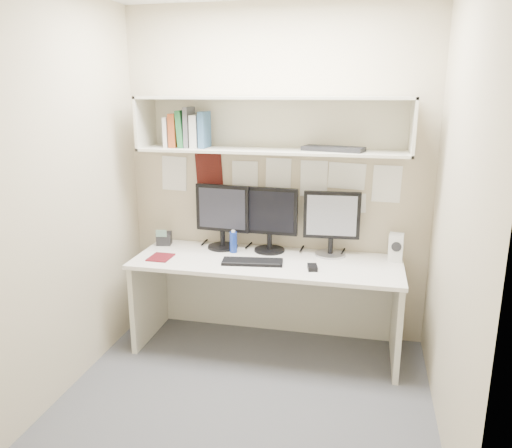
% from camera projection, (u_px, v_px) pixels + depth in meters
% --- Properties ---
extents(floor, '(2.40, 2.00, 0.01)m').
position_uv_depth(floor, '(247.00, 394.00, 3.32)').
color(floor, '#494A4F').
rests_on(floor, ground).
extents(wall_back, '(2.40, 0.02, 2.60)m').
position_uv_depth(wall_back, '(276.00, 177.00, 3.93)').
color(wall_back, tan).
rests_on(wall_back, ground).
extents(wall_front, '(2.40, 0.02, 2.60)m').
position_uv_depth(wall_front, '(189.00, 256.00, 2.05)').
color(wall_front, tan).
rests_on(wall_front, ground).
extents(wall_left, '(0.02, 2.00, 2.60)m').
position_uv_depth(wall_left, '(67.00, 195.00, 3.24)').
color(wall_left, tan).
rests_on(wall_left, ground).
extents(wall_right, '(0.02, 2.00, 2.60)m').
position_uv_depth(wall_right, '(458.00, 215.00, 2.74)').
color(wall_right, tan).
rests_on(wall_right, ground).
extents(desk, '(2.00, 0.70, 0.73)m').
position_uv_depth(desk, '(267.00, 304.00, 3.84)').
color(desk, silver).
rests_on(desk, floor).
extents(overhead_hutch, '(2.00, 0.38, 0.40)m').
position_uv_depth(overhead_hutch, '(273.00, 124.00, 3.69)').
color(overhead_hutch, beige).
rests_on(overhead_hutch, wall_back).
extents(pinned_papers, '(1.92, 0.01, 0.48)m').
position_uv_depth(pinned_papers, '(276.00, 183.00, 3.94)').
color(pinned_papers, white).
rests_on(pinned_papers, wall_back).
extents(monitor_left, '(0.44, 0.24, 0.51)m').
position_uv_depth(monitor_left, '(223.00, 214.00, 3.97)').
color(monitor_left, black).
rests_on(monitor_left, desk).
extents(monitor_center, '(0.44, 0.24, 0.51)m').
position_uv_depth(monitor_center, '(270.00, 217.00, 3.89)').
color(monitor_center, black).
rests_on(monitor_center, desk).
extents(monitor_right, '(0.43, 0.23, 0.50)m').
position_uv_depth(monitor_right, '(332.00, 221.00, 3.79)').
color(monitor_right, '#A5A5AA').
rests_on(monitor_right, desk).
extents(keyboard, '(0.46, 0.21, 0.02)m').
position_uv_depth(keyboard, '(252.00, 262.00, 3.67)').
color(keyboard, black).
rests_on(keyboard, desk).
extents(mouse, '(0.09, 0.12, 0.03)m').
position_uv_depth(mouse, '(312.00, 267.00, 3.54)').
color(mouse, black).
rests_on(mouse, desk).
extents(speaker, '(0.11, 0.12, 0.21)m').
position_uv_depth(speaker, '(396.00, 247.00, 3.70)').
color(speaker, silver).
rests_on(speaker, desk).
extents(blue_bottle, '(0.06, 0.06, 0.18)m').
position_uv_depth(blue_bottle, '(233.00, 242.00, 3.90)').
color(blue_bottle, navy).
rests_on(blue_bottle, desk).
extents(maroon_notebook, '(0.17, 0.20, 0.01)m').
position_uv_depth(maroon_notebook, '(161.00, 257.00, 3.78)').
color(maroon_notebook, '#550E15').
rests_on(maroon_notebook, desk).
extents(desk_phone, '(0.13, 0.12, 0.14)m').
position_uv_depth(desk_phone, '(164.00, 238.00, 4.10)').
color(desk_phone, black).
rests_on(desk_phone, desk).
extents(book_stack, '(0.32, 0.19, 0.30)m').
position_uv_depth(book_stack, '(188.00, 130.00, 3.79)').
color(book_stack, silver).
rests_on(book_stack, overhead_hutch).
extents(hutch_tray, '(0.47, 0.27, 0.03)m').
position_uv_depth(hutch_tray, '(333.00, 149.00, 3.58)').
color(hutch_tray, black).
rests_on(hutch_tray, overhead_hutch).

